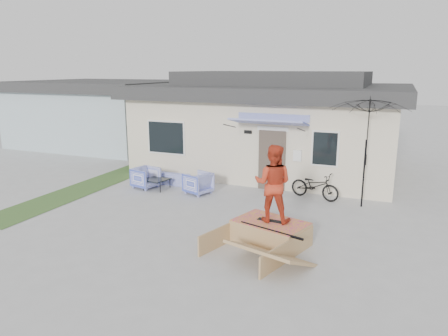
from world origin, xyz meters
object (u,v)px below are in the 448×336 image
at_px(armchair_right, 198,182).
at_px(skater, 273,182).
at_px(loveseat, 177,176).
at_px(armchair_left, 146,177).
at_px(patio_umbrella, 366,151).
at_px(skateboard, 272,220).
at_px(bicycle, 315,183).
at_px(coffee_table, 157,184).
at_px(skate_ramp, 270,233).

xyz_separation_m(armchair_right, skater, (3.50, -3.08, 1.13)).
height_order(loveseat, armchair_left, armchair_left).
relative_size(patio_umbrella, skater, 1.49).
bearing_deg(skateboard, bicycle, 90.68).
relative_size(loveseat, armchair_right, 1.98).
bearing_deg(loveseat, coffee_table, 65.95).
bearing_deg(patio_umbrella, skater, -115.51).
bearing_deg(skate_ramp, patio_umbrella, 81.30).
height_order(loveseat, patio_umbrella, patio_umbrella).
height_order(armchair_left, coffee_table, armchair_left).
bearing_deg(armchair_left, bicycle, -67.69).
xyz_separation_m(loveseat, skateboard, (4.73, -3.87, 0.27)).
relative_size(bicycle, skate_ramp, 0.75).
height_order(coffee_table, skater, skater).
distance_m(coffee_table, bicycle, 5.48).
distance_m(loveseat, armchair_left, 1.18).
bearing_deg(skater, skateboard, 84.97).
bearing_deg(coffee_table, skate_ramp, -31.21).
bearing_deg(skate_ramp, armchair_right, 154.69).
height_order(bicycle, skate_ramp, bicycle).
bearing_deg(skater, coffee_table, -35.72).
height_order(armchair_right, coffee_table, armchair_right).
distance_m(loveseat, skate_ramp, 6.13).
bearing_deg(coffee_table, skateboard, -30.69).
relative_size(bicycle, skateboard, 2.31).
xyz_separation_m(armchair_left, coffee_table, (0.44, 0.01, -0.22)).
height_order(armchair_left, skateboard, armchair_left).
bearing_deg(coffee_table, loveseat, 66.54).
relative_size(loveseat, patio_umbrella, 0.58).
bearing_deg(skater, armchair_left, -33.58).
distance_m(armchair_left, skate_ramp, 6.32).
height_order(loveseat, skateboard, loveseat).
xyz_separation_m(patio_umbrella, skateboard, (-1.79, -3.75, -1.17)).
relative_size(loveseat, skateboard, 2.22).
bearing_deg(loveseat, skateboard, 140.14).
distance_m(armchair_right, coffee_table, 1.61).
height_order(patio_umbrella, skateboard, patio_umbrella).
bearing_deg(armchair_right, skateboard, 68.48).
bearing_deg(skater, patio_umbrella, -120.54).
xyz_separation_m(loveseat, armchair_right, (1.23, -0.78, 0.09)).
bearing_deg(patio_umbrella, loveseat, 179.03).
bearing_deg(loveseat, skate_ramp, 139.66).
relative_size(armchair_left, skate_ramp, 0.37).
relative_size(coffee_table, skate_ramp, 0.34).
height_order(bicycle, skateboard, bicycle).
height_order(armchair_left, bicycle, bicycle).
relative_size(armchair_left, coffee_table, 1.08).
distance_m(loveseat, bicycle, 5.02).
bearing_deg(armchair_right, coffee_table, -68.00).
distance_m(coffee_table, skate_ramp, 5.94).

